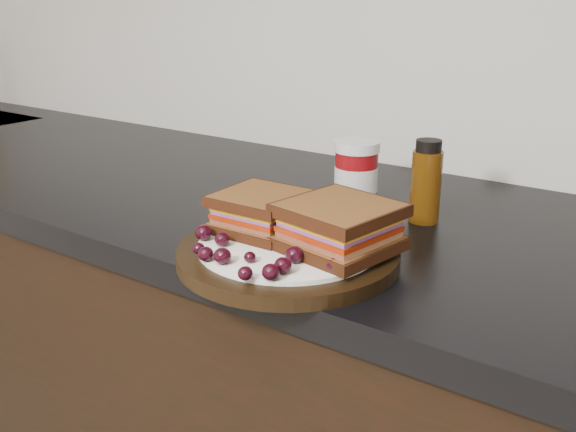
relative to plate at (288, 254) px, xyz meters
The scene contains 30 objects.
base_cabinets 0.60m from the plate, 144.90° to the left, with size 3.96×0.58×0.86m, color black.
countertop 0.36m from the plate, 144.90° to the left, with size 3.98×0.60×0.04m, color black.
plate is the anchor object (origin of this frame).
sandwich_left 0.07m from the plate, 160.38° to the left, with size 0.11×0.11×0.05m, color brown, non-canonical shape.
sandwich_right 0.08m from the plate, 18.88° to the left, with size 0.13×0.13×0.06m, color brown, non-canonical shape.
grape_0 0.11m from the plate, 150.72° to the right, with size 0.02×0.02×0.02m, color black.
grape_1 0.09m from the plate, 138.57° to the right, with size 0.02×0.02×0.02m, color black.
grape_2 0.11m from the plate, 127.14° to the right, with size 0.02×0.02×0.01m, color black.
grape_3 0.11m from the plate, 114.77° to the right, with size 0.02×0.02×0.02m, color black.
grape_4 0.10m from the plate, 104.79° to the right, with size 0.02×0.02×0.02m, color black.
grape_5 0.08m from the plate, 91.36° to the right, with size 0.01×0.01×0.01m, color black.
grape_6 0.12m from the plate, 78.25° to the right, with size 0.02×0.02×0.02m, color black.
grape_7 0.11m from the plate, 64.92° to the right, with size 0.02×0.02×0.02m, color black.
grape_8 0.09m from the plate, 58.62° to the right, with size 0.02×0.02×0.02m, color black.
grape_9 0.07m from the plate, 48.08° to the right, with size 0.02×0.02×0.02m, color black.
grape_10 0.10m from the plate, 24.30° to the right, with size 0.02×0.02×0.02m, color black.
grape_11 0.08m from the plate, ahead, with size 0.02×0.02×0.02m, color black.
grape_12 0.10m from the plate, ahead, with size 0.02×0.02×0.02m, color black.
grape_13 0.08m from the plate, 22.00° to the left, with size 0.02×0.02×0.02m, color black.
grape_14 0.09m from the plate, 34.69° to the left, with size 0.01×0.01×0.01m, color black.
grape_15 0.06m from the plate, 142.27° to the left, with size 0.02×0.02×0.02m, color black.
grape_16 0.07m from the plate, 153.15° to the left, with size 0.02×0.02×0.02m, color black.
grape_17 0.08m from the plate, 168.12° to the left, with size 0.02×0.02×0.02m, color black.
grape_18 0.09m from the plate, behind, with size 0.02×0.02×0.02m, color black.
grape_19 0.09m from the plate, behind, with size 0.02×0.02×0.02m, color black.
grape_20 0.05m from the plate, 146.81° to the left, with size 0.02×0.02×0.02m, color black.
grape_21 0.06m from the plate, 163.26° to the left, with size 0.01×0.01×0.01m, color black.
grape_22 0.06m from the plate, behind, with size 0.02×0.02×0.01m, color black.
condiment_jar 0.25m from the plate, 99.41° to the left, with size 0.07×0.07×0.10m, color maroon.
oil_bottle 0.26m from the plate, 71.50° to the left, with size 0.04×0.04×0.12m, color #462607.
Camera 1 is at (0.72, 0.88, 1.22)m, focal length 40.00 mm.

